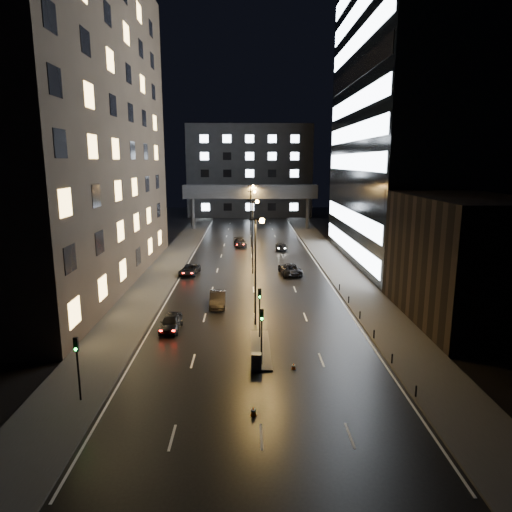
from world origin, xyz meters
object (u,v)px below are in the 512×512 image
object	(u,v)px
car_toward_a	(290,269)
utility_cabinet	(256,361)
car_away_a	(171,322)
car_away_b	(218,299)
car_toward_b	(281,246)
car_away_d	(240,243)
car_away_c	(190,270)

from	to	relation	value
car_toward_a	utility_cabinet	world-z (taller)	car_toward_a
utility_cabinet	car_away_a	bearing A→B (deg)	136.43
car_away_b	car_toward_a	xyz separation A→B (m)	(8.99, 13.81, -0.01)
car_away_b	car_toward_b	world-z (taller)	car_away_b
car_away_d	car_away_a	bearing A→B (deg)	-105.57
car_away_d	utility_cabinet	distance (m)	50.16
car_toward_a	car_toward_b	world-z (taller)	car_toward_a
car_away_c	car_toward_b	distance (m)	22.06
car_away_a	car_toward_b	world-z (taller)	car_away_a
car_away_b	car_toward_b	bearing A→B (deg)	71.95
car_away_b	car_toward_a	distance (m)	16.48
car_toward_b	utility_cabinet	world-z (taller)	utility_cabinet
car_toward_a	car_away_a	bearing A→B (deg)	51.63
car_away_c	car_away_b	bearing A→B (deg)	-64.12
car_away_a	car_toward_a	size ratio (longest dim) A/B	0.78
car_away_d	utility_cabinet	size ratio (longest dim) A/B	4.19
car_away_a	car_away_b	world-z (taller)	car_away_b
car_away_b	utility_cabinet	world-z (taller)	car_away_b
car_away_a	car_away_d	world-z (taller)	car_away_a
car_away_b	car_toward_b	distance (m)	32.47
car_away_c	car_away_d	xyz separation A→B (m)	(6.63, 20.81, 0.04)
car_away_c	car_away_d	bearing A→B (deg)	79.52
car_away_c	car_toward_b	xyz separation A→B (m)	(13.76, 17.25, -0.02)
car_away_a	car_toward_a	bearing A→B (deg)	60.11
car_away_d	car_toward_a	world-z (taller)	car_toward_a
car_away_d	car_toward_b	size ratio (longest dim) A/B	1.10
car_away_a	car_away_d	distance (m)	42.10
car_away_b	utility_cabinet	size ratio (longest dim) A/B	4.06
car_toward_a	car_away_c	bearing A→B (deg)	-7.21
car_away_d	utility_cabinet	world-z (taller)	car_away_d
car_toward_a	car_toward_b	distance (m)	17.38
car_away_d	car_toward_a	size ratio (longest dim) A/B	0.88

